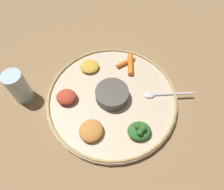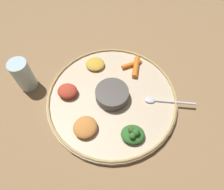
% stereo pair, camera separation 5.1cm
% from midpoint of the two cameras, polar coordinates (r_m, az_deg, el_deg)
% --- Properties ---
extents(ground_plane, '(2.40, 2.40, 0.00)m').
position_cam_midpoint_polar(ground_plane, '(0.68, -2.16, -1.69)').
color(ground_plane, olive).
extents(platter, '(0.42, 0.42, 0.02)m').
position_cam_midpoint_polar(platter, '(0.67, -2.18, -1.26)').
color(platter, '#C6B293').
rests_on(platter, ground_plane).
extents(platter_rim, '(0.42, 0.42, 0.01)m').
position_cam_midpoint_polar(platter_rim, '(0.66, -2.22, -0.68)').
color(platter_rim, tan).
rests_on(platter_rim, platter).
extents(center_bowl, '(0.11, 0.11, 0.04)m').
position_cam_midpoint_polar(center_bowl, '(0.65, -2.27, 0.09)').
color(center_bowl, '#4C4742').
rests_on(center_bowl, platter).
extents(spoon, '(0.16, 0.06, 0.01)m').
position_cam_midpoint_polar(spoon, '(0.68, 11.46, 0.03)').
color(spoon, silver).
rests_on(spoon, platter).
extents(greens_pile, '(0.08, 0.08, 0.05)m').
position_cam_midpoint_polar(greens_pile, '(0.60, 5.25, -10.07)').
color(greens_pile, '#2D6628').
rests_on(greens_pile, platter).
extents(carrot_near_spoon, '(0.04, 0.10, 0.02)m').
position_cam_midpoint_polar(carrot_near_spoon, '(0.73, 3.15, 8.76)').
color(carrot_near_spoon, orange).
rests_on(carrot_near_spoon, platter).
extents(carrot_outer, '(0.07, 0.07, 0.02)m').
position_cam_midpoint_polar(carrot_outer, '(0.74, 2.00, 9.08)').
color(carrot_outer, orange).
rests_on(carrot_outer, platter).
extents(mound_squash, '(0.09, 0.09, 0.03)m').
position_cam_midpoint_polar(mound_squash, '(0.60, -8.35, -10.04)').
color(mound_squash, '#C67A38').
rests_on(mound_squash, platter).
extents(mound_lentil_yellow, '(0.08, 0.08, 0.02)m').
position_cam_midpoint_polar(mound_lentil_yellow, '(0.73, -8.33, 7.82)').
color(mound_lentil_yellow, gold).
rests_on(mound_lentil_yellow, platter).
extents(mound_berbere_red, '(0.08, 0.07, 0.03)m').
position_cam_midpoint_polar(mound_berbere_red, '(0.67, -14.81, -0.70)').
color(mound_berbere_red, '#B73D28').
rests_on(mound_berbere_red, platter).
extents(drinking_glass, '(0.06, 0.06, 0.12)m').
position_cam_midpoint_polar(drinking_glass, '(0.72, -26.49, 1.64)').
color(drinking_glass, silver).
rests_on(drinking_glass, ground_plane).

